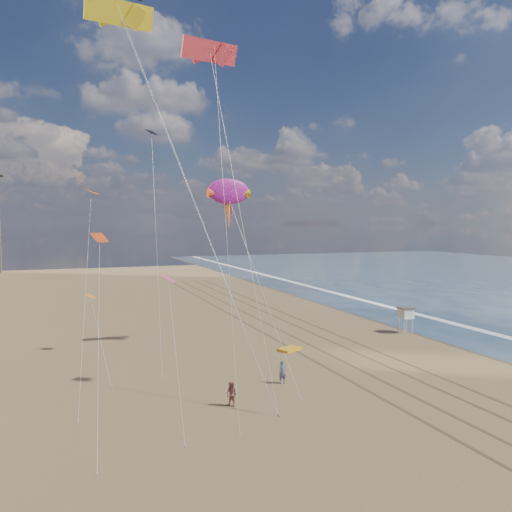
{
  "coord_description": "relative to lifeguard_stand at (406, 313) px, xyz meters",
  "views": [
    {
      "loc": [
        -22.1,
        -17.7,
        12.53
      ],
      "look_at": [
        -5.47,
        26.0,
        9.5
      ],
      "focal_mm": 35.0,
      "sensor_mm": 36.0,
      "label": 1
    }
  ],
  "objects": [
    {
      "name": "parafoils",
      "position": [
        -30.51,
        -2.51,
        28.62
      ],
      "size": [
        12.54,
        9.33,
        9.5
      ],
      "color": "black",
      "rests_on": "ground"
    },
    {
      "name": "tracks",
      "position": [
        -11.58,
        0.88,
        -2.25
      ],
      "size": [
        7.68,
        120.0,
        0.01
      ],
      "color": "brown",
      "rests_on": "ground"
    },
    {
      "name": "foam",
      "position": [
        9.07,
        10.88,
        -2.26
      ],
      "size": [
        260.0,
        260.0,
        0.0
      ],
      "primitive_type": "plane",
      "color": "white",
      "rests_on": "ground"
    },
    {
      "name": "kite_flyer_b",
      "position": [
        -25.9,
        -14.97,
        -1.4
      ],
      "size": [
        1.03,
        1.06,
        1.72
      ],
      "primitive_type": "imported",
      "rotation": [
        0.0,
        0.0,
        -0.91
      ],
      "color": "#904F49",
      "rests_on": "ground"
    },
    {
      "name": "kite_flyer_a",
      "position": [
        -20.62,
        -11.68,
        -1.35
      ],
      "size": [
        0.69,
        0.47,
        1.82
      ],
      "primitive_type": "imported",
      "rotation": [
        0.0,
        0.0,
        0.05
      ],
      "color": "#54596D",
      "rests_on": "ground"
    },
    {
      "name": "small_kites",
      "position": [
        -30.03,
        -5.71,
        14.69
      ],
      "size": [
        10.25,
        17.02,
        20.46
      ],
      "color": "black",
      "rests_on": "ground"
    },
    {
      "name": "show_kite",
      "position": [
        -20.84,
        1.31,
        13.47
      ],
      "size": [
        4.41,
        8.97,
        22.47
      ],
      "color": "#A7198C",
      "rests_on": "ground"
    },
    {
      "name": "lifeguard_stand",
      "position": [
        0.0,
        0.0,
        0.0
      ],
      "size": [
        1.62,
        1.62,
        2.93
      ],
      "color": "white",
      "rests_on": "ground"
    },
    {
      "name": "wet_sand",
      "position": [
        4.87,
        10.88,
        -2.26
      ],
      "size": [
        260.0,
        260.0,
        0.0
      ],
      "primitive_type": "plane",
      "color": "#42301E",
      "rests_on": "ground"
    },
    {
      "name": "grounded_kite",
      "position": [
        -15.84,
        -2.55,
        -2.13
      ],
      "size": [
        2.62,
        2.24,
        0.25
      ],
      "primitive_type": "cube",
      "rotation": [
        0.0,
        0.0,
        0.44
      ],
      "color": "#FAA615",
      "rests_on": "ground"
    }
  ]
}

